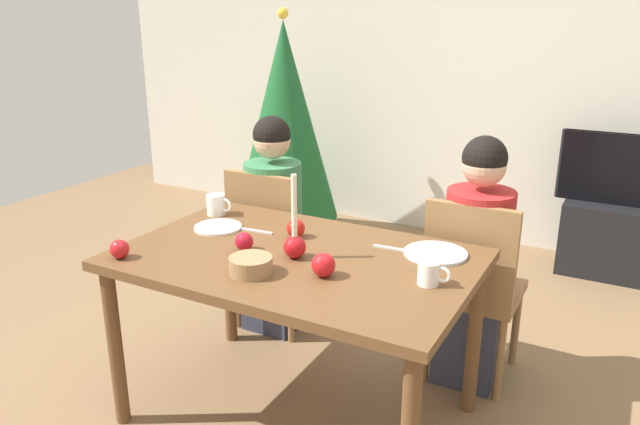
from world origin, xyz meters
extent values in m
plane|color=brown|center=(0.00, 0.00, 0.00)|extent=(7.68, 7.68, 0.00)
cube|color=beige|center=(0.00, 2.60, 1.30)|extent=(6.40, 0.10, 2.60)
cube|color=brown|center=(0.00, 0.00, 0.73)|extent=(1.40, 0.90, 0.04)
cylinder|color=brown|center=(-0.64, -0.39, 0.35)|extent=(0.06, 0.06, 0.71)
cylinder|color=brown|center=(-0.64, 0.39, 0.35)|extent=(0.06, 0.06, 0.71)
cylinder|color=brown|center=(0.64, 0.39, 0.35)|extent=(0.06, 0.06, 0.71)
cube|color=olive|center=(-0.52, 0.69, 0.43)|extent=(0.40, 0.40, 0.04)
cube|color=olive|center=(-0.52, 0.51, 0.68)|extent=(0.40, 0.04, 0.45)
cylinder|color=olive|center=(-0.35, 0.86, 0.21)|extent=(0.04, 0.04, 0.41)
cylinder|color=olive|center=(-0.69, 0.86, 0.21)|extent=(0.04, 0.04, 0.41)
cylinder|color=olive|center=(-0.35, 0.52, 0.21)|extent=(0.04, 0.04, 0.41)
cylinder|color=olive|center=(-0.69, 0.52, 0.21)|extent=(0.04, 0.04, 0.41)
cube|color=olive|center=(0.56, 0.69, 0.43)|extent=(0.40, 0.40, 0.04)
cube|color=olive|center=(0.56, 0.51, 0.68)|extent=(0.40, 0.04, 0.45)
cylinder|color=olive|center=(0.73, 0.86, 0.21)|extent=(0.04, 0.04, 0.41)
cylinder|color=olive|center=(0.39, 0.86, 0.21)|extent=(0.04, 0.04, 0.41)
cylinder|color=olive|center=(0.73, 0.52, 0.21)|extent=(0.04, 0.04, 0.41)
cylinder|color=olive|center=(0.39, 0.52, 0.21)|extent=(0.04, 0.04, 0.41)
cube|color=#33384C|center=(-0.52, 0.64, 0.23)|extent=(0.28, 0.28, 0.45)
cylinder|color=#387A4C|center=(-0.52, 0.64, 0.69)|extent=(0.30, 0.30, 0.48)
sphere|color=tan|center=(-0.52, 0.64, 1.04)|extent=(0.19, 0.19, 0.19)
sphere|color=black|center=(-0.52, 0.64, 1.07)|extent=(0.19, 0.19, 0.19)
cube|color=#33384C|center=(0.56, 0.64, 0.23)|extent=(0.28, 0.28, 0.45)
cylinder|color=#AD2323|center=(0.56, 0.64, 0.69)|extent=(0.30, 0.30, 0.48)
sphere|color=tan|center=(0.56, 0.64, 1.04)|extent=(0.19, 0.19, 0.19)
sphere|color=black|center=(0.56, 0.64, 1.07)|extent=(0.19, 0.19, 0.19)
cube|color=black|center=(1.06, 2.30, 0.24)|extent=(0.64, 0.40, 0.48)
cube|color=black|center=(1.06, 2.30, 0.71)|extent=(0.79, 0.04, 0.46)
cube|color=black|center=(1.06, 2.30, 0.71)|extent=(0.76, 0.05, 0.46)
cylinder|color=brown|center=(-1.25, 1.95, 0.07)|extent=(0.08, 0.08, 0.14)
cone|color=#195628|center=(-1.25, 1.95, 0.88)|extent=(0.80, 0.80, 1.48)
sphere|color=yellow|center=(-1.25, 1.95, 1.66)|extent=(0.08, 0.08, 0.08)
sphere|color=red|center=(0.01, -0.03, 0.80)|extent=(0.09, 0.09, 0.09)
cylinder|color=#EFE5C6|center=(0.01, -0.03, 0.96)|extent=(0.02, 0.02, 0.25)
cylinder|color=white|center=(-0.46, 0.10, 0.76)|extent=(0.21, 0.21, 0.01)
cylinder|color=silver|center=(0.49, 0.27, 0.76)|extent=(0.25, 0.25, 0.01)
cylinder|color=white|center=(-0.59, 0.26, 0.80)|extent=(0.09, 0.09, 0.10)
torus|color=white|center=(-0.54, 0.26, 0.80)|extent=(0.07, 0.01, 0.07)
cylinder|color=white|center=(0.55, -0.01, 0.79)|extent=(0.08, 0.08, 0.09)
torus|color=white|center=(0.60, -0.01, 0.80)|extent=(0.06, 0.01, 0.06)
cube|color=silver|center=(-0.30, 0.15, 0.75)|extent=(0.18, 0.03, 0.01)
cube|color=silver|center=(0.32, 0.24, 0.75)|extent=(0.18, 0.02, 0.01)
cylinder|color=#99754C|center=(-0.06, -0.23, 0.78)|extent=(0.16, 0.16, 0.06)
sphere|color=red|center=(-0.59, -0.35, 0.79)|extent=(0.08, 0.08, 0.08)
sphere|color=#AE1223|center=(-0.21, -0.05, 0.79)|extent=(0.07, 0.07, 0.07)
sphere|color=red|center=(-0.10, 0.17, 0.79)|extent=(0.08, 0.08, 0.08)
sphere|color=red|center=(0.19, -0.13, 0.79)|extent=(0.09, 0.09, 0.09)
camera|label=1|loc=(1.15, -1.93, 1.67)|focal=34.23mm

